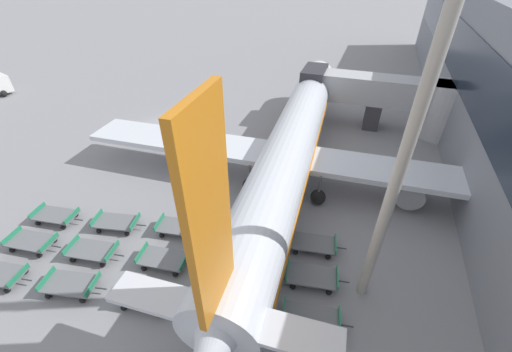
# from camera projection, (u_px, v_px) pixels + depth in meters

# --- Properties ---
(ground_plane) EXTENTS (500.00, 500.00, 0.00)m
(ground_plane) POSITION_uv_depth(u_px,v_px,m) (159.00, 124.00, 36.38)
(ground_plane) COLOR gray
(jet_bridge) EXTENTS (17.37, 4.85, 5.93)m
(jet_bridge) POSITION_uv_depth(u_px,v_px,m) (395.00, 98.00, 33.42)
(jet_bridge) COLOR #B2B5BA
(jet_bridge) RESTS_ON ground_plane
(airplane) EXTENTS (36.01, 38.84, 13.46)m
(airplane) POSITION_uv_depth(u_px,v_px,m) (292.00, 145.00, 25.89)
(airplane) COLOR silver
(airplane) RESTS_ON ground_plane
(baggage_dolly_row_near_col_b) EXTENTS (3.80, 2.20, 0.92)m
(baggage_dolly_row_near_col_b) POSITION_uv_depth(u_px,v_px,m) (71.00, 284.00, 18.22)
(baggage_dolly_row_near_col_b) COLOR slate
(baggage_dolly_row_near_col_b) RESTS_ON ground_plane
(baggage_dolly_row_near_col_c) EXTENTS (3.79, 2.04, 0.92)m
(baggage_dolly_row_near_col_c) POSITION_uv_depth(u_px,v_px,m) (146.00, 297.00, 17.56)
(baggage_dolly_row_near_col_c) COLOR slate
(baggage_dolly_row_near_col_c) RESTS_ON ground_plane
(baggage_dolly_row_near_col_d) EXTENTS (3.79, 2.08, 0.92)m
(baggage_dolly_row_near_col_d) POSITION_uv_depth(u_px,v_px,m) (225.00, 310.00, 16.92)
(baggage_dolly_row_near_col_d) COLOR slate
(baggage_dolly_row_near_col_d) RESTS_ON ground_plane
(baggage_dolly_row_near_col_e) EXTENTS (3.79, 2.03, 0.92)m
(baggage_dolly_row_near_col_e) POSITION_uv_depth(u_px,v_px,m) (311.00, 319.00, 16.50)
(baggage_dolly_row_near_col_e) COLOR slate
(baggage_dolly_row_near_col_e) RESTS_ON ground_plane
(baggage_dolly_row_mid_a_col_a) EXTENTS (3.79, 1.99, 0.92)m
(baggage_dolly_row_mid_a_col_a) POSITION_uv_depth(u_px,v_px,m) (32.00, 242.00, 20.91)
(baggage_dolly_row_mid_a_col_a) COLOR slate
(baggage_dolly_row_mid_a_col_a) RESTS_ON ground_plane
(baggage_dolly_row_mid_a_col_b) EXTENTS (3.79, 2.07, 0.92)m
(baggage_dolly_row_mid_a_col_b) POSITION_uv_depth(u_px,v_px,m) (93.00, 251.00, 20.27)
(baggage_dolly_row_mid_a_col_b) COLOR slate
(baggage_dolly_row_mid_a_col_b) RESTS_ON ground_plane
(baggage_dolly_row_mid_a_col_c) EXTENTS (3.78, 1.98, 0.92)m
(baggage_dolly_row_mid_a_col_c) POSITION_uv_depth(u_px,v_px,m) (164.00, 259.00, 19.72)
(baggage_dolly_row_mid_a_col_c) COLOR slate
(baggage_dolly_row_mid_a_col_c) RESTS_ON ground_plane
(baggage_dolly_row_mid_a_col_d) EXTENTS (3.79, 2.06, 0.92)m
(baggage_dolly_row_mid_a_col_d) POSITION_uv_depth(u_px,v_px,m) (237.00, 267.00, 19.22)
(baggage_dolly_row_mid_a_col_d) COLOR slate
(baggage_dolly_row_mid_a_col_d) RESTS_ON ground_plane
(baggage_dolly_row_mid_a_col_e) EXTENTS (3.79, 2.06, 0.92)m
(baggage_dolly_row_mid_a_col_e) POSITION_uv_depth(u_px,v_px,m) (312.00, 276.00, 18.67)
(baggage_dolly_row_mid_a_col_e) COLOR slate
(baggage_dolly_row_mid_a_col_e) RESTS_ON ground_plane
(baggage_dolly_row_mid_b_col_a) EXTENTS (3.79, 2.02, 0.92)m
(baggage_dolly_row_mid_b_col_a) POSITION_uv_depth(u_px,v_px,m) (56.00, 216.00, 22.98)
(baggage_dolly_row_mid_b_col_a) COLOR slate
(baggage_dolly_row_mid_b_col_a) RESTS_ON ground_plane
(baggage_dolly_row_mid_b_col_b) EXTENTS (3.80, 2.20, 0.92)m
(baggage_dolly_row_mid_b_col_b) POSITION_uv_depth(u_px,v_px,m) (117.00, 222.00, 22.41)
(baggage_dolly_row_mid_b_col_b) COLOR slate
(baggage_dolly_row_mid_b_col_b) RESTS_ON ground_plane
(baggage_dolly_row_mid_b_col_c) EXTENTS (3.79, 2.03, 0.92)m
(baggage_dolly_row_mid_b_col_c) POSITION_uv_depth(u_px,v_px,m) (179.00, 227.00, 22.01)
(baggage_dolly_row_mid_b_col_c) COLOR slate
(baggage_dolly_row_mid_b_col_c) RESTS_ON ground_plane
(baggage_dolly_row_mid_b_col_d) EXTENTS (3.80, 2.22, 0.92)m
(baggage_dolly_row_mid_b_col_d) POSITION_uv_depth(u_px,v_px,m) (243.00, 237.00, 21.26)
(baggage_dolly_row_mid_b_col_d) COLOR slate
(baggage_dolly_row_mid_b_col_d) RESTS_ON ground_plane
(baggage_dolly_row_mid_b_col_e) EXTENTS (3.79, 2.04, 0.92)m
(baggage_dolly_row_mid_b_col_e) POSITION_uv_depth(u_px,v_px,m) (313.00, 244.00, 20.77)
(baggage_dolly_row_mid_b_col_e) COLOR slate
(baggage_dolly_row_mid_b_col_e) RESTS_ON ground_plane
(apron_light_mast) EXTENTS (2.00, 0.70, 21.92)m
(apron_light_mast) POSITION_uv_depth(u_px,v_px,m) (429.00, 79.00, 11.16)
(apron_light_mast) COLOR #ADA89E
(apron_light_mast) RESTS_ON ground_plane
(stand_guidance_stripe) EXTENTS (1.88, 23.39, 0.01)m
(stand_guidance_stripe) POSITION_uv_depth(u_px,v_px,m) (263.00, 242.00, 21.53)
(stand_guidance_stripe) COLOR yellow
(stand_guidance_stripe) RESTS_ON ground_plane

